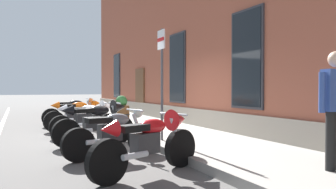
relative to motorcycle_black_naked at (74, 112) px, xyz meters
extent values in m
plane|color=#565451|center=(3.65, 0.81, -0.49)|extent=(140.00, 140.00, 0.00)
cube|color=gray|center=(3.65, 2.11, -0.41)|extent=(33.22, 2.60, 0.16)
cube|color=brown|center=(3.65, 6.26, 3.68)|extent=(27.22, 5.69, 8.35)
cube|color=gray|center=(3.65, 3.37, -0.14)|extent=(27.22, 0.10, 0.70)
cube|color=#2D2D33|center=(-6.07, 3.39, 1.61)|extent=(1.22, 0.06, 2.52)
cube|color=black|center=(-6.07, 3.36, 1.61)|extent=(1.10, 0.03, 2.40)
cube|color=brown|center=(-2.18, 3.38, 0.66)|extent=(1.10, 0.08, 2.30)
cube|color=#2D2D33|center=(1.71, 3.39, 1.61)|extent=(1.22, 0.06, 2.52)
cube|color=black|center=(1.71, 3.36, 1.61)|extent=(1.10, 0.03, 2.40)
cube|color=#2D2D33|center=(5.60, 3.39, 1.61)|extent=(1.22, 0.06, 2.52)
cube|color=black|center=(5.60, 3.36, 1.61)|extent=(1.10, 0.03, 2.40)
cylinder|color=black|center=(-0.06, 0.73, -0.16)|extent=(0.17, 0.66, 0.65)
cylinder|color=black|center=(0.06, -0.78, -0.16)|extent=(0.17, 0.66, 0.65)
cylinder|color=silver|center=(-0.05, 0.63, 0.10)|extent=(0.09, 0.32, 0.65)
cube|color=#28282B|center=(0.00, -0.07, 0.02)|extent=(0.25, 0.46, 0.32)
ellipsoid|color=black|center=(-0.01, 0.08, 0.31)|extent=(0.30, 0.54, 0.24)
cube|color=black|center=(0.02, -0.30, 0.32)|extent=(0.26, 0.50, 0.10)
cylinder|color=silver|center=(-0.05, 0.55, 0.48)|extent=(0.62, 0.08, 0.04)
cylinder|color=silver|center=(0.15, -0.36, -0.11)|extent=(0.12, 0.46, 0.09)
sphere|color=silver|center=(-0.05, 0.63, 0.41)|extent=(0.18, 0.18, 0.18)
cylinder|color=black|center=(1.45, 0.52, -0.16)|extent=(0.20, 0.67, 0.66)
cylinder|color=black|center=(1.61, -0.83, -0.16)|extent=(0.20, 0.67, 0.66)
cylinder|color=silver|center=(1.46, 0.42, 0.10)|extent=(0.11, 0.32, 0.65)
cube|color=#28282B|center=(1.54, -0.20, 0.02)|extent=(0.27, 0.46, 0.32)
ellipsoid|color=orange|center=(1.52, -0.06, 0.31)|extent=(0.32, 0.55, 0.24)
cube|color=black|center=(1.56, -0.43, 0.32)|extent=(0.28, 0.50, 0.10)
cylinder|color=silver|center=(1.47, 0.34, 0.48)|extent=(0.62, 0.11, 0.04)
cylinder|color=silver|center=(1.69, -0.49, -0.11)|extent=(0.14, 0.46, 0.09)
cone|color=orange|center=(1.46, 0.47, 0.38)|extent=(0.40, 0.38, 0.36)
cone|color=orange|center=(1.61, -0.81, 0.34)|extent=(0.27, 0.29, 0.24)
cylinder|color=black|center=(2.89, 0.57, -0.18)|extent=(0.20, 0.63, 0.62)
cylinder|color=black|center=(3.06, -0.81, -0.18)|extent=(0.20, 0.63, 0.62)
cylinder|color=silver|center=(2.90, 0.47, 0.07)|extent=(0.11, 0.32, 0.63)
cube|color=#28282B|center=(2.98, -0.17, 0.00)|extent=(0.27, 0.46, 0.32)
ellipsoid|color=silver|center=(2.96, -0.02, 0.28)|extent=(0.32, 0.55, 0.24)
cube|color=black|center=(3.01, -0.40, 0.29)|extent=(0.28, 0.50, 0.10)
cylinder|color=silver|center=(2.91, 0.39, 0.45)|extent=(0.62, 0.11, 0.04)
cylinder|color=silver|center=(3.14, -0.45, -0.13)|extent=(0.15, 0.46, 0.09)
cone|color=silver|center=(2.90, 0.52, 0.35)|extent=(0.40, 0.38, 0.36)
cone|color=silver|center=(3.06, -0.79, 0.31)|extent=(0.27, 0.29, 0.24)
cylinder|color=black|center=(4.30, 0.50, -0.16)|extent=(0.25, 0.68, 0.67)
cylinder|color=black|center=(4.57, -0.87, -0.16)|extent=(0.25, 0.68, 0.67)
cylinder|color=silver|center=(4.32, 0.40, 0.11)|extent=(0.13, 0.33, 0.66)
cube|color=#28282B|center=(4.44, -0.23, 0.02)|extent=(0.30, 0.47, 0.32)
ellipsoid|color=black|center=(4.41, -0.09, 0.33)|extent=(0.36, 0.56, 0.24)
cube|color=black|center=(4.49, -0.46, 0.34)|extent=(0.31, 0.51, 0.10)
cylinder|color=silver|center=(4.33, 0.32, 0.50)|extent=(0.62, 0.16, 0.04)
cylinder|color=silver|center=(4.62, -0.51, -0.11)|extent=(0.18, 0.46, 0.09)
cone|color=black|center=(4.31, 0.45, 0.40)|extent=(0.42, 0.40, 0.36)
cone|color=black|center=(4.56, -0.85, 0.36)|extent=(0.29, 0.30, 0.24)
cylinder|color=black|center=(5.86, 0.48, -0.17)|extent=(0.24, 0.65, 0.63)
cylinder|color=black|center=(6.13, -0.87, -0.17)|extent=(0.24, 0.65, 0.63)
cylinder|color=silver|center=(5.88, 0.38, 0.06)|extent=(0.13, 0.31, 0.60)
cube|color=#28282B|center=(6.00, -0.24, 0.01)|extent=(0.30, 0.47, 0.32)
ellipsoid|color=slate|center=(5.97, -0.10, 0.25)|extent=(0.36, 0.56, 0.24)
cube|color=black|center=(6.05, -0.47, 0.26)|extent=(0.31, 0.51, 0.10)
cylinder|color=silver|center=(5.89, 0.30, 0.42)|extent=(0.61, 0.16, 0.04)
cylinder|color=silver|center=(6.18, -0.51, -0.12)|extent=(0.18, 0.46, 0.09)
sphere|color=silver|center=(5.88, 0.38, 0.35)|extent=(0.18, 0.18, 0.18)
cylinder|color=black|center=(7.21, 0.67, -0.16)|extent=(0.34, 0.65, 0.65)
cylinder|color=black|center=(7.73, -0.74, -0.16)|extent=(0.34, 0.65, 0.65)
cylinder|color=silver|center=(7.25, 0.57, 0.07)|extent=(0.17, 0.30, 0.60)
cube|color=#28282B|center=(7.49, -0.08, 0.02)|extent=(0.36, 0.49, 0.32)
ellipsoid|color=red|center=(7.44, 0.06, 0.26)|extent=(0.42, 0.58, 0.24)
cube|color=black|center=(7.57, -0.30, 0.27)|extent=(0.37, 0.53, 0.10)
cylinder|color=silver|center=(7.28, 0.50, 0.43)|extent=(0.59, 0.25, 0.04)
cylinder|color=silver|center=(7.71, -0.32, -0.11)|extent=(0.24, 0.45, 0.09)
cone|color=red|center=(7.23, 0.62, 0.33)|extent=(0.46, 0.44, 0.36)
cone|color=red|center=(7.72, -0.72, 0.29)|extent=(0.31, 0.33, 0.24)
cylinder|color=black|center=(8.91, 2.23, 0.10)|extent=(0.14, 0.14, 0.86)
cube|color=#2D478C|center=(8.93, 2.32, 0.83)|extent=(0.25, 0.42, 0.61)
sphere|color=tan|center=(8.93, 2.32, 1.28)|extent=(0.23, 0.23, 0.23)
cylinder|color=#2D478C|center=(8.89, 2.07, 0.80)|extent=(0.09, 0.09, 0.58)
cylinder|color=#4C4C51|center=(5.33, 1.17, 0.95)|extent=(0.06, 0.06, 2.57)
cube|color=white|center=(5.33, 1.15, 1.99)|extent=(0.36, 0.03, 0.44)
cube|color=red|center=(5.33, 1.13, 1.99)|extent=(0.36, 0.01, 0.08)
cylinder|color=brown|center=(1.42, 1.38, -0.03)|extent=(0.54, 0.54, 0.62)
cylinder|color=black|center=(1.42, 1.38, -0.03)|extent=(0.57, 0.57, 0.04)
sphere|color=#28602D|center=(1.42, 1.38, 0.42)|extent=(0.40, 0.40, 0.40)
camera|label=1|loc=(12.12, -1.87, 0.85)|focal=34.50mm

